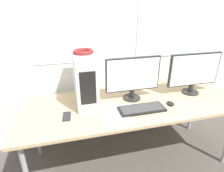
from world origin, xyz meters
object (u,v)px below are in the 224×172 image
(keyboard, at_px, (142,109))
(cell_phone, at_px, (67,116))
(monitor_right_near, at_px, (194,72))
(mouse, at_px, (171,103))
(monitor_main, at_px, (133,77))
(pc_tower, at_px, (85,79))
(headphones, at_px, (83,51))

(keyboard, xyz_separation_m, cell_phone, (-0.65, 0.05, -0.01))
(monitor_right_near, relative_size, mouse, 6.23)
(monitor_main, bearing_deg, mouse, -33.46)
(pc_tower, bearing_deg, monitor_main, -4.76)
(headphones, distance_m, keyboard, 0.72)
(monitor_right_near, distance_m, cell_phone, 1.32)
(monitor_right_near, distance_m, keyboard, 0.70)
(keyboard, bearing_deg, monitor_main, 93.00)
(cell_phone, bearing_deg, mouse, 3.01)
(monitor_right_near, bearing_deg, keyboard, -162.72)
(monitor_main, bearing_deg, headphones, 175.14)
(headphones, xyz_separation_m, monitor_right_near, (1.10, -0.07, -0.26))
(headphones, bearing_deg, keyboard, -29.86)
(headphones, height_order, keyboard, headphones)
(monitor_main, xyz_separation_m, cell_phone, (-0.64, -0.17, -0.23))
(pc_tower, height_order, mouse, pc_tower)
(monitor_main, relative_size, monitor_right_near, 0.96)
(headphones, bearing_deg, cell_phone, -132.27)
(headphones, distance_m, monitor_main, 0.52)
(headphones, distance_m, cell_phone, 0.57)
(headphones, distance_m, mouse, 0.93)
(pc_tower, relative_size, monitor_right_near, 0.86)
(pc_tower, bearing_deg, headphones, 90.00)
(headphones, xyz_separation_m, keyboard, (0.46, -0.26, -0.48))
(keyboard, relative_size, mouse, 4.66)
(monitor_right_near, bearing_deg, headphones, 176.50)
(pc_tower, xyz_separation_m, monitor_main, (0.45, -0.04, -0.01))
(monitor_main, bearing_deg, cell_phone, -164.86)
(headphones, xyz_separation_m, cell_phone, (-0.19, -0.21, -0.49))
(headphones, bearing_deg, monitor_right_near, -3.50)
(mouse, xyz_separation_m, cell_phone, (-0.95, 0.03, -0.01))
(monitor_main, relative_size, cell_phone, 3.74)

